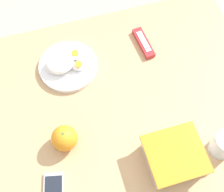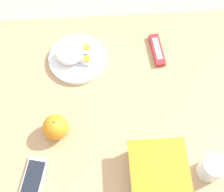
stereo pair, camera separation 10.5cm
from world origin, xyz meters
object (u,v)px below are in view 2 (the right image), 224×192
(cell_phone, at_px, (33,180))
(candy_bar, at_px, (157,50))
(rice_plate, at_px, (76,57))
(orange_fruit, at_px, (56,127))
(food_container, at_px, (157,169))
(drinking_glass, at_px, (212,168))

(cell_phone, bearing_deg, candy_bar, -134.28)
(rice_plate, relative_size, cell_phone, 1.44)
(orange_fruit, bearing_deg, cell_phone, 64.71)
(food_container, xyz_separation_m, cell_phone, (0.38, 0.00, -0.03))
(food_container, bearing_deg, cell_phone, 0.28)
(rice_plate, height_order, drinking_glass, drinking_glass)
(food_container, xyz_separation_m, candy_bar, (-0.06, -0.45, -0.02))
(food_container, distance_m, candy_bar, 0.45)
(orange_fruit, xyz_separation_m, candy_bar, (-0.37, -0.30, -0.03))
(food_container, bearing_deg, orange_fruit, -26.37)
(orange_fruit, distance_m, cell_phone, 0.17)
(candy_bar, relative_size, cell_phone, 0.95)
(candy_bar, bearing_deg, orange_fruit, 38.98)
(candy_bar, bearing_deg, drinking_glass, 102.56)
(rice_plate, relative_size, candy_bar, 1.52)
(food_container, xyz_separation_m, orange_fruit, (0.31, -0.15, 0.01))
(orange_fruit, distance_m, drinking_glass, 0.50)
(cell_phone, relative_size, drinking_glass, 1.71)
(orange_fruit, distance_m, candy_bar, 0.47)
(food_container, distance_m, rice_plate, 0.49)
(drinking_glass, bearing_deg, candy_bar, -77.44)
(drinking_glass, bearing_deg, cell_phone, -0.62)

